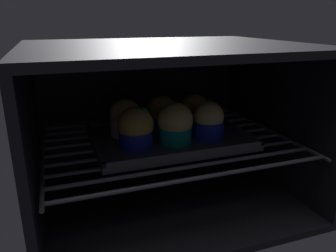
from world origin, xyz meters
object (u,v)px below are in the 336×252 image
at_px(muffin_row1_col1, 161,114).
at_px(muffin_row0_col2, 209,121).
at_px(muffin_row0_col0, 136,129).
at_px(muffin_row0_col1, 174,124).
at_px(baking_tray, 168,138).
at_px(muffin_row1_col0, 125,118).
at_px(muffin_row1_col2, 194,112).

bearing_deg(muffin_row1_col1, muffin_row0_col2, -46.16).
distance_m(muffin_row0_col0, muffin_row0_col1, 0.08).
relative_size(baking_tray, muffin_row0_col1, 3.84).
distance_m(baking_tray, muffin_row0_col2, 0.10).
bearing_deg(muffin_row1_col0, muffin_row1_col1, 4.07).
relative_size(muffin_row0_col0, muffin_row1_col2, 1.07).
height_order(muffin_row0_col1, muffin_row1_col1, muffin_row0_col1).
relative_size(muffin_row0_col1, muffin_row1_col0, 1.05).
bearing_deg(muffin_row1_col1, muffin_row0_col0, -133.50).
distance_m(baking_tray, muffin_row0_col0, 0.11).
xyz_separation_m(muffin_row0_col2, muffin_row1_col0, (-0.17, 0.08, 0.00)).
bearing_deg(muffin_row0_col1, muffin_row0_col0, 177.96).
bearing_deg(muffin_row1_col2, muffin_row0_col1, -133.92).
height_order(muffin_row0_col0, muffin_row0_col2, same).
bearing_deg(muffin_row1_col2, muffin_row0_col2, -92.29).
xyz_separation_m(muffin_row1_col1, muffin_row1_col2, (0.09, -0.00, -0.00)).
height_order(muffin_row0_col0, muffin_row0_col1, muffin_row0_col1).
distance_m(muffin_row1_col0, muffin_row1_col1, 0.09).
distance_m(muffin_row0_col0, muffin_row0_col2, 0.17).
relative_size(baking_tray, muffin_row1_col2, 4.20).
bearing_deg(baking_tray, muffin_row0_col1, -93.86).
bearing_deg(baking_tray, muffin_row1_col0, 156.13).
bearing_deg(muffin_row0_col2, baking_tray, 153.48).
distance_m(muffin_row0_col1, muffin_row1_col2, 0.13).
height_order(muffin_row1_col0, muffin_row1_col2, muffin_row1_col0).
bearing_deg(muffin_row0_col1, muffin_row0_col2, 3.75).
bearing_deg(muffin_row0_col0, baking_tray, 26.70).
xyz_separation_m(muffin_row0_col1, muffin_row1_col0, (-0.09, 0.09, -0.00)).
distance_m(baking_tray, muffin_row1_col1, 0.06).
bearing_deg(muffin_row1_col0, muffin_row0_col1, -44.84).
relative_size(baking_tray, muffin_row0_col0, 3.94).
height_order(muffin_row1_col0, muffin_row1_col1, muffin_row1_col0).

